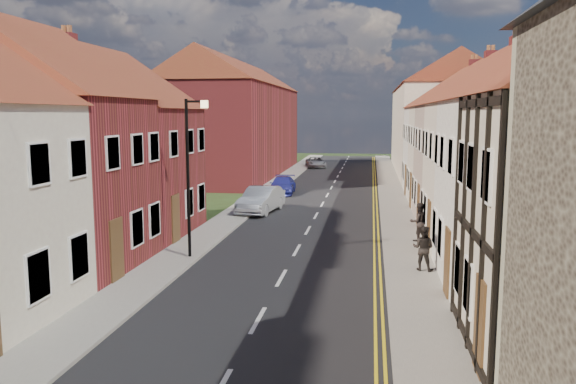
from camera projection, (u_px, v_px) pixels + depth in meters
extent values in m
cube|color=black|center=(316.00, 216.00, 30.88)|extent=(7.00, 90.00, 0.02)
cube|color=#A29D93|center=(238.00, 213.00, 31.51)|extent=(1.80, 90.00, 0.12)
cube|color=#A29D93|center=(397.00, 217.00, 30.23)|extent=(1.80, 90.00, 0.12)
cube|color=#AFACA5|center=(576.00, 197.00, 17.45)|extent=(8.00, 5.80, 6.00)
cube|color=beige|center=(529.00, 178.00, 22.74)|extent=(8.00, 5.00, 6.00)
cube|color=maroon|center=(552.00, 40.00, 20.17)|extent=(0.60, 0.60, 1.60)
cube|color=#A88E84|center=(499.00, 166.00, 28.03)|extent=(8.00, 5.80, 6.00)
cube|color=maroon|center=(517.00, 55.00, 25.06)|extent=(0.60, 0.60, 1.60)
cube|color=beige|center=(479.00, 158.00, 33.32)|extent=(8.00, 5.00, 6.00)
cube|color=maroon|center=(490.00, 66.00, 30.75)|extent=(0.60, 0.60, 1.60)
cube|color=#AFACA5|center=(464.00, 152.00, 38.61)|extent=(8.00, 5.80, 6.00)
cube|color=maroon|center=(474.00, 72.00, 35.65)|extent=(0.60, 0.60, 1.60)
cube|color=maroon|center=(26.00, 185.00, 20.11)|extent=(8.00, 5.50, 6.10)
cube|color=maroon|center=(102.00, 172.00, 25.81)|extent=(8.00, 6.10, 5.80)
cube|color=maroon|center=(68.00, 53.00, 22.71)|extent=(0.60, 0.60, 1.60)
cube|color=beige|center=(439.00, 131.00, 53.47)|extent=(8.00, 24.00, 8.00)
cube|color=maroon|center=(237.00, 131.00, 51.28)|extent=(8.00, 24.00, 8.00)
cylinder|color=black|center=(188.00, 179.00, 21.22)|extent=(0.12, 0.12, 6.00)
cube|color=black|center=(195.00, 102.00, 20.77)|extent=(0.70, 0.08, 0.08)
cube|color=#FFD899|center=(204.00, 104.00, 20.73)|extent=(0.25, 0.15, 0.28)
imported|color=silver|center=(261.00, 200.00, 31.85)|extent=(2.17, 4.66, 1.48)
imported|color=navy|center=(282.00, 185.00, 39.42)|extent=(1.85, 4.17, 1.19)
imported|color=#93969A|center=(316.00, 162.00, 58.77)|extent=(2.68, 4.33, 1.12)
imported|color=black|center=(423.00, 248.00, 19.61)|extent=(0.92, 0.81, 1.58)
imported|color=black|center=(419.00, 222.00, 24.13)|extent=(0.98, 0.87, 1.67)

